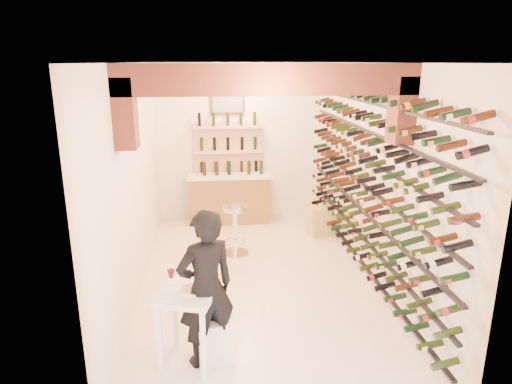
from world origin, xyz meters
TOP-DOWN VIEW (x-y plane):
  - ground at (0.00, 0.00)m, footprint 6.00×6.00m
  - room_shell at (0.00, -0.26)m, footprint 3.52×6.02m
  - wine_rack at (1.53, 0.00)m, footprint 0.32×5.70m
  - back_counter at (-0.30, 2.65)m, footprint 1.70×0.62m
  - back_shelving at (-0.30, 2.89)m, footprint 1.40×0.31m
  - tasting_table at (-0.98, -1.91)m, footprint 0.74×0.74m
  - white_stool at (-0.69, -1.86)m, footprint 0.46×0.46m
  - person at (-0.77, -1.93)m, footprint 0.77×0.65m
  - chrome_barstool at (-0.29, 0.93)m, footprint 0.46×0.46m
  - crate_lower at (1.40, 1.69)m, footprint 0.54×0.44m
  - crate_upper at (1.40, 1.69)m, footprint 0.50×0.37m

SIDE VIEW (x-z plane):
  - ground at x=0.00m, z-range 0.00..0.00m
  - crate_lower at x=1.40m, z-range 0.00..0.28m
  - white_stool at x=-0.69m, z-range 0.00..0.50m
  - crate_upper at x=1.40m, z-range 0.28..0.55m
  - chrome_barstool at x=-0.29m, z-range 0.07..0.96m
  - back_counter at x=-0.30m, z-range -0.11..1.18m
  - tasting_table at x=-0.98m, z-range 0.18..1.23m
  - person at x=-0.77m, z-range 0.00..1.78m
  - back_shelving at x=-0.30m, z-range -0.19..2.53m
  - wine_rack at x=1.53m, z-range 0.27..2.83m
  - room_shell at x=0.00m, z-range 0.65..3.86m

